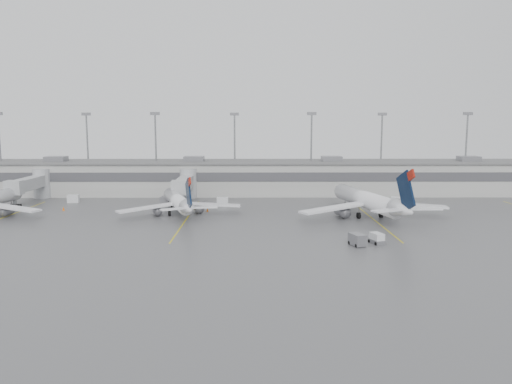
{
  "coord_description": "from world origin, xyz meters",
  "views": [
    {
      "loc": [
        -5.0,
        -68.57,
        17.88
      ],
      "look_at": [
        -4.45,
        24.0,
        5.0
      ],
      "focal_mm": 35.0,
      "sensor_mm": 36.0,
      "label": 1
    }
  ],
  "objects": [
    {
      "name": "gse_uld_b",
      "position": [
        -11.68,
        38.89,
        0.87
      ],
      "size": [
        2.45,
        1.65,
        1.73
      ],
      "primitive_type": "cube",
      "rotation": [
        0.0,
        0.0,
        0.01
      ],
      "color": "silver",
      "rests_on": "ground"
    },
    {
      "name": "light_masts",
      "position": [
        0.0,
        63.75,
        12.03
      ],
      "size": [
        142.4,
        8.0,
        20.6
      ],
      "color": "gray",
      "rests_on": "ground"
    },
    {
      "name": "baggage_cart",
      "position": [
        10.25,
        2.66,
        0.93
      ],
      "size": [
        2.4,
        3.14,
        1.78
      ],
      "rotation": [
        0.0,
        0.0,
        0.33
      ],
      "color": "slate",
      "rests_on": "ground"
    },
    {
      "name": "jet_bridge_right",
      "position": [
        -20.5,
        45.72,
        3.87
      ],
      "size": [
        4.0,
        17.2,
        7.0
      ],
      "color": "#A6A8AB",
      "rests_on": "ground"
    },
    {
      "name": "baggage_tug",
      "position": [
        13.45,
        3.86,
        0.64
      ],
      "size": [
        2.32,
        2.91,
        1.63
      ],
      "rotation": [
        0.0,
        0.0,
        0.33
      ],
      "color": "silver",
      "rests_on": "ground"
    },
    {
      "name": "jet_mid_left",
      "position": [
        -19.55,
        27.45,
        2.72
      ],
      "size": [
        22.95,
        26.15,
        8.74
      ],
      "rotation": [
        0.0,
        0.0,
        0.31
      ],
      "color": "white",
      "rests_on": "ground"
    },
    {
      "name": "jet_mid_right",
      "position": [
        16.96,
        24.47,
        3.32
      ],
      "size": [
        28.76,
        32.58,
        10.67
      ],
      "rotation": [
        0.0,
        0.0,
        0.21
      ],
      "color": "white",
      "rests_on": "ground"
    },
    {
      "name": "cone_c",
      "position": [
        20.0,
        41.65,
        0.37
      ],
      "size": [
        0.47,
        0.47,
        0.74
      ],
      "primitive_type": "cone",
      "color": "#FF6605",
      "rests_on": "ground"
    },
    {
      "name": "cone_b",
      "position": [
        -14.27,
        31.28,
        0.35
      ],
      "size": [
        0.44,
        0.44,
        0.71
      ],
      "primitive_type": "cone",
      "color": "#FF6605",
      "rests_on": "ground"
    },
    {
      "name": "stand_markings",
      "position": [
        -0.0,
        24.0,
        0.01
      ],
      "size": [
        105.25,
        40.0,
        0.01
      ],
      "color": "yellow",
      "rests_on": "ground"
    },
    {
      "name": "gse_loader",
      "position": [
        -24.22,
        39.39,
        0.94
      ],
      "size": [
        2.08,
        3.12,
        1.87
      ],
      "primitive_type": "cube",
      "rotation": [
        0.0,
        0.0,
        -0.07
      ],
      "color": "slate",
      "rests_on": "ground"
    },
    {
      "name": "terminal",
      "position": [
        -0.01,
        57.98,
        4.17
      ],
      "size": [
        152.0,
        17.0,
        9.45
      ],
      "color": "#A6A6A1",
      "rests_on": "ground"
    },
    {
      "name": "ground",
      "position": [
        0.0,
        0.0,
        0.0
      ],
      "size": [
        260.0,
        260.0,
        0.0
      ],
      "primitive_type": "plane",
      "color": "#4E4E50",
      "rests_on": "ground"
    },
    {
      "name": "gse_uld_c",
      "position": [
        26.39,
        38.15,
        0.95
      ],
      "size": [
        3.1,
        2.53,
        1.9
      ],
      "primitive_type": "cube",
      "rotation": [
        0.0,
        0.0,
        -0.31
      ],
      "color": "silver",
      "rests_on": "ground"
    },
    {
      "name": "jet_bridge_left",
      "position": [
        -55.5,
        45.72,
        3.87
      ],
      "size": [
        4.0,
        17.2,
        7.0
      ],
      "color": "#A6A8AB",
      "rests_on": "ground"
    },
    {
      "name": "cone_a",
      "position": [
        -44.01,
        32.63,
        0.39
      ],
      "size": [
        0.49,
        0.49,
        0.78
      ],
      "primitive_type": "cone",
      "color": "#FF6605",
      "rests_on": "ground"
    },
    {
      "name": "gse_uld_a",
      "position": [
        -45.67,
        43.03,
        0.87
      ],
      "size": [
        2.65,
        1.95,
        1.74
      ],
      "primitive_type": "cube",
      "rotation": [
        0.0,
        0.0,
        0.13
      ],
      "color": "silver",
      "rests_on": "ground"
    }
  ]
}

